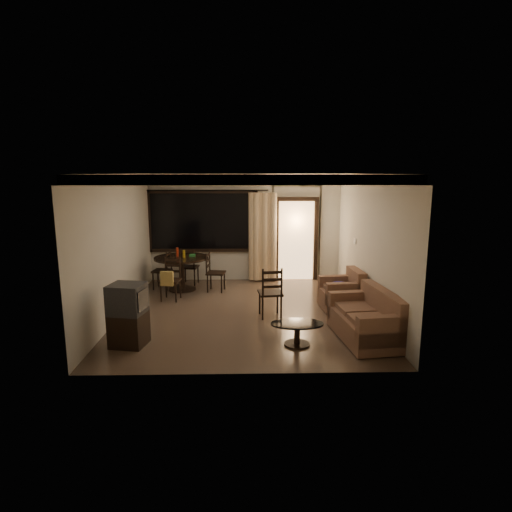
{
  "coord_description": "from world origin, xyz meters",
  "views": [
    {
      "loc": [
        0.02,
        -8.42,
        2.83
      ],
      "look_at": [
        0.23,
        0.2,
        1.14
      ],
      "focal_mm": 30.0,
      "sensor_mm": 36.0,
      "label": 1
    }
  ],
  "objects_px": {
    "dining_chair_north": "(190,273)",
    "sofa": "(368,321)",
    "armchair": "(343,293)",
    "dining_chair_west": "(163,277)",
    "dining_chair_east": "(216,280)",
    "tv_cabinet": "(128,315)",
    "side_chair": "(270,302)",
    "dining_chair_south": "(171,287)",
    "dining_table": "(182,264)",
    "coffee_table": "(297,330)"
  },
  "relations": [
    {
      "from": "dining_table",
      "to": "coffee_table",
      "type": "height_order",
      "value": "dining_table"
    },
    {
      "from": "tv_cabinet",
      "to": "side_chair",
      "type": "xyz_separation_m",
      "value": [
        2.42,
        1.37,
        -0.22
      ]
    },
    {
      "from": "coffee_table",
      "to": "armchair",
      "type": "bearing_deg",
      "value": 57.85
    },
    {
      "from": "dining_chair_west",
      "to": "dining_chair_south",
      "type": "xyz_separation_m",
      "value": [
        0.36,
        -0.97,
        0.02
      ]
    },
    {
      "from": "side_chair",
      "to": "dining_chair_east",
      "type": "bearing_deg",
      "value": -64.44
    },
    {
      "from": "dining_chair_east",
      "to": "dining_chair_north",
      "type": "relative_size",
      "value": 1.0
    },
    {
      "from": "dining_chair_east",
      "to": "armchair",
      "type": "distance_m",
      "value": 3.13
    },
    {
      "from": "dining_chair_north",
      "to": "dining_table",
      "type": "bearing_deg",
      "value": 86.53
    },
    {
      "from": "sofa",
      "to": "coffee_table",
      "type": "height_order",
      "value": "sofa"
    },
    {
      "from": "dining_chair_south",
      "to": "side_chair",
      "type": "relative_size",
      "value": 0.93
    },
    {
      "from": "dining_chair_north",
      "to": "sofa",
      "type": "height_order",
      "value": "dining_chair_north"
    },
    {
      "from": "dining_chair_west",
      "to": "dining_chair_north",
      "type": "bearing_deg",
      "value": 133.11
    },
    {
      "from": "sofa",
      "to": "armchair",
      "type": "bearing_deg",
      "value": 84.75
    },
    {
      "from": "dining_table",
      "to": "dining_chair_south",
      "type": "xyz_separation_m",
      "value": [
        -0.13,
        -0.85,
        -0.34
      ]
    },
    {
      "from": "dining_chair_south",
      "to": "tv_cabinet",
      "type": "distance_m",
      "value": 2.58
    },
    {
      "from": "dining_chair_south",
      "to": "dining_chair_north",
      "type": "distance_m",
      "value": 1.41
    },
    {
      "from": "dining_chair_east",
      "to": "dining_chair_south",
      "type": "relative_size",
      "value": 1.0
    },
    {
      "from": "dining_table",
      "to": "armchair",
      "type": "height_order",
      "value": "dining_table"
    },
    {
      "from": "dining_table",
      "to": "dining_chair_south",
      "type": "distance_m",
      "value": 0.92
    },
    {
      "from": "dining_table",
      "to": "dining_chair_south",
      "type": "relative_size",
      "value": 1.38
    },
    {
      "from": "dining_chair_east",
      "to": "tv_cabinet",
      "type": "bearing_deg",
      "value": 168.47
    },
    {
      "from": "dining_table",
      "to": "armchair",
      "type": "distance_m",
      "value": 3.94
    },
    {
      "from": "dining_chair_east",
      "to": "dining_chair_west",
      "type": "bearing_deg",
      "value": 87.85
    },
    {
      "from": "dining_chair_east",
      "to": "armchair",
      "type": "bearing_deg",
      "value": -108.58
    },
    {
      "from": "dining_chair_south",
      "to": "armchair",
      "type": "height_order",
      "value": "dining_chair_south"
    },
    {
      "from": "armchair",
      "to": "coffee_table",
      "type": "relative_size",
      "value": 0.99
    },
    {
      "from": "dining_chair_west",
      "to": "dining_chair_east",
      "type": "relative_size",
      "value": 1.0
    },
    {
      "from": "dining_chair_west",
      "to": "tv_cabinet",
      "type": "bearing_deg",
      "value": 10.5
    },
    {
      "from": "dining_table",
      "to": "dining_chair_west",
      "type": "bearing_deg",
      "value": 165.8
    },
    {
      "from": "armchair",
      "to": "side_chair",
      "type": "relative_size",
      "value": 0.85
    },
    {
      "from": "dining_table",
      "to": "dining_chair_west",
      "type": "height_order",
      "value": "dining_table"
    },
    {
      "from": "tv_cabinet",
      "to": "side_chair",
      "type": "distance_m",
      "value": 2.79
    },
    {
      "from": "dining_chair_west",
      "to": "coffee_table",
      "type": "bearing_deg",
      "value": 47.51
    },
    {
      "from": "dining_chair_north",
      "to": "armchair",
      "type": "height_order",
      "value": "dining_chair_north"
    },
    {
      "from": "dining_chair_east",
      "to": "dining_chair_north",
      "type": "height_order",
      "value": "same"
    },
    {
      "from": "dining_chair_north",
      "to": "side_chair",
      "type": "xyz_separation_m",
      "value": [
        1.93,
        -2.59,
        0.02
      ]
    },
    {
      "from": "dining_chair_south",
      "to": "tv_cabinet",
      "type": "height_order",
      "value": "tv_cabinet"
    },
    {
      "from": "dining_table",
      "to": "sofa",
      "type": "height_order",
      "value": "dining_table"
    },
    {
      "from": "dining_table",
      "to": "armchair",
      "type": "bearing_deg",
      "value": -23.34
    },
    {
      "from": "dining_chair_west",
      "to": "coffee_table",
      "type": "xyz_separation_m",
      "value": [
        2.9,
        -3.6,
        -0.03
      ]
    },
    {
      "from": "side_chair",
      "to": "armchair",
      "type": "bearing_deg",
      "value": -169.72
    },
    {
      "from": "dining_chair_east",
      "to": "coffee_table",
      "type": "height_order",
      "value": "dining_chair_east"
    },
    {
      "from": "sofa",
      "to": "dining_chair_west",
      "type": "bearing_deg",
      "value": 134.08
    },
    {
      "from": "armchair",
      "to": "dining_chair_north",
      "type": "bearing_deg",
      "value": 144.93
    },
    {
      "from": "tv_cabinet",
      "to": "dining_chair_south",
      "type": "bearing_deg",
      "value": 95.1
    },
    {
      "from": "sofa",
      "to": "coffee_table",
      "type": "distance_m",
      "value": 1.27
    },
    {
      "from": "dining_chair_east",
      "to": "tv_cabinet",
      "type": "distance_m",
      "value": 3.5
    },
    {
      "from": "armchair",
      "to": "dining_chair_south",
      "type": "bearing_deg",
      "value": 165.23
    },
    {
      "from": "sofa",
      "to": "coffee_table",
      "type": "relative_size",
      "value": 1.9
    },
    {
      "from": "dining_table",
      "to": "sofa",
      "type": "relative_size",
      "value": 0.79
    }
  ]
}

